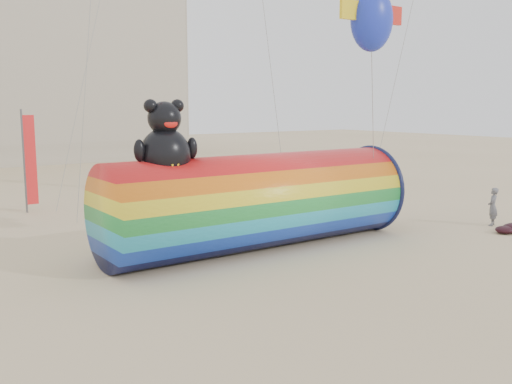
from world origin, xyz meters
TOP-DOWN VIEW (x-y plane):
  - ground at (0.00, 0.00)m, footprint 160.00×160.00m
  - windsock_assembly at (1.61, 2.87)m, footprint 12.29×3.74m
  - kite_handler at (12.50, 0.02)m, footprint 0.74×0.63m
  - festival_banners at (-2.23, 16.15)m, footprint 13.68×2.29m

SIDE VIEW (x-z plane):
  - ground at x=0.00m, z-range 0.00..0.00m
  - kite_handler at x=12.50m, z-range 0.00..1.72m
  - windsock_assembly at x=1.61m, z-range -0.95..4.71m
  - festival_banners at x=-2.23m, z-range 0.04..5.24m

